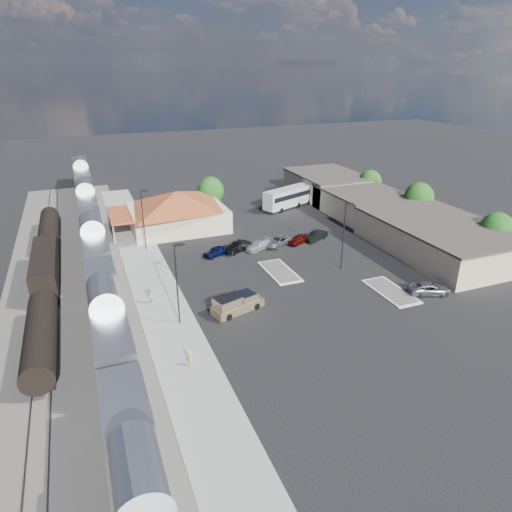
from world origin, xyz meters
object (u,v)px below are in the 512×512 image
object	(u,v)px
station_depot	(177,210)
coach_bus	(290,196)
suv	(429,289)
pickup_truck	(238,303)

from	to	relation	value
station_depot	coach_bus	size ratio (longest dim) A/B	1.54
coach_bus	suv	bearing A→B (deg)	157.92
suv	coach_bus	distance (m)	37.88
station_depot	suv	world-z (taller)	station_depot
suv	pickup_truck	bearing A→B (deg)	98.06
station_depot	suv	bearing A→B (deg)	-56.59
station_depot	coach_bus	bearing A→B (deg)	9.79
station_depot	pickup_truck	bearing A→B (deg)	-89.81
pickup_truck	suv	distance (m)	22.77
pickup_truck	coach_bus	bearing A→B (deg)	-50.12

